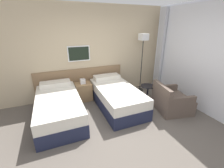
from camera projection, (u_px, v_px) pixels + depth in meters
The scene contains 9 objects.
ground_plane at pixel (125, 135), 3.12m from camera, with size 16.00×16.00×0.00m, color #5B544C.
wall_headboard at pixel (92, 54), 4.53m from camera, with size 10.00×0.10×2.70m.
wall_window at pixel (219, 62), 3.40m from camera, with size 0.21×4.68×2.70m.
bed_near_door at pixel (59, 107), 3.60m from camera, with size 0.98×1.96×0.69m.
bed_near_window at pixel (116, 96), 4.13m from camera, with size 0.98×1.96×0.69m.
nightstand at pixel (84, 91), 4.50m from camera, with size 0.47×0.41×0.66m.
floor_lamp at pixel (143, 44), 4.69m from camera, with size 0.24×0.24×1.89m.
side_table at pixel (148, 90), 4.37m from camera, with size 0.42×0.42×0.50m.
armchair at pixel (171, 102), 3.95m from camera, with size 0.94×1.00×0.74m.
Camera 1 is at (-1.20, -2.22, 2.13)m, focal length 24.00 mm.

